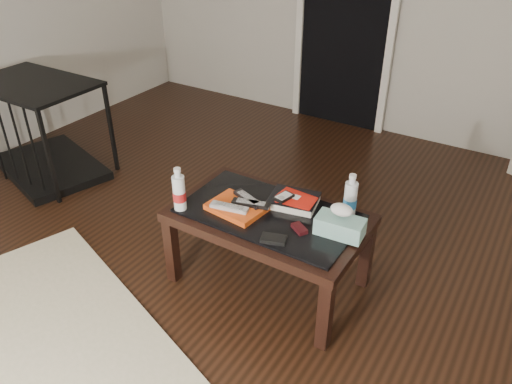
# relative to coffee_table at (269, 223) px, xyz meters

# --- Properties ---
(ground) EXTENTS (5.00, 5.00, 0.00)m
(ground) POSITION_rel_coffee_table_xyz_m (-0.20, -0.19, -0.40)
(ground) COLOR black
(ground) RESTS_ON ground
(doorway) EXTENTS (0.90, 0.08, 2.07)m
(doorway) POSITION_rel_coffee_table_xyz_m (-0.60, 2.28, 0.63)
(doorway) COLOR black
(doorway) RESTS_ON ground
(coffee_table) EXTENTS (1.00, 0.60, 0.46)m
(coffee_table) POSITION_rel_coffee_table_xyz_m (0.00, 0.00, 0.00)
(coffee_table) COLOR black
(coffee_table) RESTS_ON ground
(pet_crate) EXTENTS (1.03, 0.83, 0.71)m
(pet_crate) POSITION_rel_coffee_table_xyz_m (-2.10, 0.21, -0.17)
(pet_crate) COLOR black
(pet_crate) RESTS_ON ground
(magazines) EXTENTS (0.30, 0.24, 0.03)m
(magazines) POSITION_rel_coffee_table_xyz_m (-0.16, -0.07, 0.08)
(magazines) COLOR #D74A14
(magazines) RESTS_ON coffee_table
(remote_silver) EXTENTS (0.21, 0.09, 0.02)m
(remote_silver) POSITION_rel_coffee_table_xyz_m (-0.17, -0.12, 0.11)
(remote_silver) COLOR #A8A8AD
(remote_silver) RESTS_ON magazines
(remote_black_front) EXTENTS (0.21, 0.10, 0.02)m
(remote_black_front) POSITION_rel_coffee_table_xyz_m (-0.09, -0.03, 0.11)
(remote_black_front) COLOR black
(remote_black_front) RESTS_ON magazines
(remote_black_back) EXTENTS (0.20, 0.12, 0.02)m
(remote_black_back) POSITION_rel_coffee_table_xyz_m (-0.13, 0.00, 0.11)
(remote_black_back) COLOR black
(remote_black_back) RESTS_ON magazines
(textbook) EXTENTS (0.28, 0.24, 0.05)m
(textbook) POSITION_rel_coffee_table_xyz_m (0.07, 0.14, 0.09)
(textbook) COLOR black
(textbook) RESTS_ON coffee_table
(dvd_mailers) EXTENTS (0.20, 0.15, 0.01)m
(dvd_mailers) POSITION_rel_coffee_table_xyz_m (0.08, 0.13, 0.11)
(dvd_mailers) COLOR red
(dvd_mailers) RESTS_ON textbook
(ipod) EXTENTS (0.09, 0.12, 0.02)m
(ipod) POSITION_rel_coffee_table_xyz_m (0.04, 0.09, 0.12)
(ipod) COLOR black
(ipod) RESTS_ON dvd_mailers
(flip_phone) EXTENTS (0.10, 0.09, 0.02)m
(flip_phone) POSITION_rel_coffee_table_xyz_m (0.21, -0.06, 0.08)
(flip_phone) COLOR black
(flip_phone) RESTS_ON coffee_table
(wallet) EXTENTS (0.14, 0.10, 0.02)m
(wallet) POSITION_rel_coffee_table_xyz_m (0.14, -0.20, 0.07)
(wallet) COLOR black
(wallet) RESTS_ON coffee_table
(water_bottle_left) EXTENTS (0.08, 0.08, 0.24)m
(water_bottle_left) POSITION_rel_coffee_table_xyz_m (-0.41, -0.21, 0.18)
(water_bottle_left) COLOR white
(water_bottle_left) RESTS_ON coffee_table
(water_bottle_right) EXTENTS (0.07, 0.07, 0.24)m
(water_bottle_right) POSITION_rel_coffee_table_xyz_m (0.36, 0.19, 0.18)
(water_bottle_right) COLOR white
(water_bottle_right) RESTS_ON coffee_table
(tissue_box) EXTENTS (0.24, 0.14, 0.09)m
(tissue_box) POSITION_rel_coffee_table_xyz_m (0.38, 0.02, 0.11)
(tissue_box) COLOR teal
(tissue_box) RESTS_ON coffee_table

